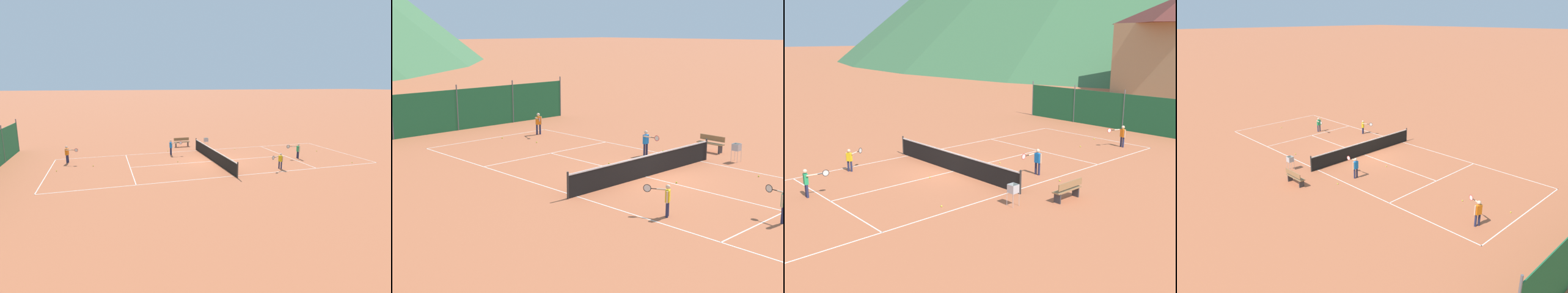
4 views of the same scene
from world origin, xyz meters
TOP-DOWN VIEW (x-y plane):
  - ground_plane at (0.00, 0.00)m, footprint 600.00×600.00m
  - court_line_markings at (0.00, 0.00)m, footprint 8.25×23.85m
  - tennis_net at (0.00, 0.00)m, footprint 9.18×0.08m
  - player_near_baseline at (3.15, 2.64)m, footprint 0.44×1.07m
  - player_near_service at (-1.12, -6.86)m, footprint 0.53×0.99m
  - player_far_service at (-3.44, -3.79)m, footprint 0.47×0.98m
  - player_far_baseline at (2.77, 10.83)m, footprint 0.75×0.98m
  - tennis_ball_mid_court at (0.15, -1.54)m, footprint 0.07×0.07m
  - tennis_ball_by_net_left at (0.62, -10.12)m, footprint 0.07×0.07m
  - tennis_ball_alley_left at (3.52, -3.42)m, footprint 0.07×0.07m
  - tennis_ball_by_net_right at (1.13, 8.97)m, footprint 0.07×0.07m
  - tennis_ball_alley_right at (0.52, 2.72)m, footprint 0.07×0.07m
  - tennis_ball_near_corner at (0.46, 11.37)m, footprint 0.07×0.07m
  - tennis_ball_service_box at (4.56, 2.66)m, footprint 0.07×0.07m
  - tennis_ball_far_corner at (-3.61, -10.02)m, footprint 0.07×0.07m
  - ball_hopper at (5.31, -1.23)m, footprint 0.36×0.36m
  - courtside_bench at (6.34, 0.91)m, footprint 0.36×1.50m

SIDE VIEW (x-z plane):
  - ground_plane at x=0.00m, z-range 0.00..0.00m
  - court_line_markings at x=0.00m, z-range 0.00..0.01m
  - tennis_ball_mid_court at x=0.15m, z-range 0.00..0.07m
  - tennis_ball_by_net_left at x=0.62m, z-range 0.00..0.07m
  - tennis_ball_alley_left at x=3.52m, z-range 0.00..0.07m
  - tennis_ball_by_net_right at x=1.13m, z-range 0.00..0.07m
  - tennis_ball_alley_right at x=0.52m, z-range 0.00..0.07m
  - tennis_ball_near_corner at x=0.46m, z-range 0.00..0.07m
  - tennis_ball_service_box at x=4.56m, z-range 0.00..0.07m
  - tennis_ball_far_corner at x=-3.61m, z-range 0.00..0.07m
  - courtside_bench at x=6.34m, z-range 0.03..0.87m
  - tennis_net at x=0.00m, z-range -0.03..1.03m
  - ball_hopper at x=5.31m, z-range 0.21..1.10m
  - player_far_service at x=-3.44m, z-range 0.10..1.24m
  - player_near_service at x=-1.12m, z-range 0.10..1.32m
  - player_near_baseline at x=3.15m, z-range 0.11..1.40m
  - player_far_baseline at x=2.77m, z-range 0.11..1.43m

